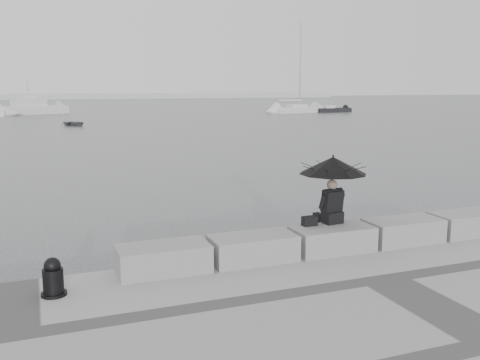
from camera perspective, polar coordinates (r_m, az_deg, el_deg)
name	(u,v)px	position (r m, az deg, el deg)	size (l,w,h in m)	color
ground	(320,268)	(11.38, 8.53, -9.29)	(360.00, 360.00, 0.00)	#3E4143
stone_block_far_left	(163,259)	(9.56, -8.18, -8.33)	(1.60, 0.80, 0.50)	gray
stone_block_left	(253,248)	(10.05, 1.38, -7.31)	(1.60, 0.80, 0.50)	gray
stone_block_centre	(332,239)	(10.78, 9.81, -6.24)	(1.60, 0.80, 0.50)	gray
stone_block_right	(403,231)	(11.72, 17.00, -5.22)	(1.60, 0.80, 0.50)	gray
stone_block_far_right	(467,224)	(12.82, 23.02, -4.29)	(1.60, 0.80, 0.50)	gray
seated_person	(333,172)	(10.83, 9.88, 0.84)	(1.36, 1.36, 1.39)	black
bag	(310,221)	(10.73, 7.43, -4.36)	(0.29, 0.17, 0.19)	black
mooring_bollard	(53,280)	(8.94, -19.31, -10.02)	(0.39, 0.39, 0.62)	black
distant_landmass	(22,96)	(163.87, -22.28, 8.25)	(180.00, 8.00, 2.80)	#AFB1B4
sailboat_right	(297,109)	(77.00, 6.08, 7.53)	(8.23, 3.90, 12.90)	silver
motor_cruiser	(35,107)	(78.10, -21.00, 7.24)	(8.81, 5.82, 4.50)	silver
small_motorboat	(333,110)	(79.78, 9.89, 7.38)	(5.78, 2.19, 1.10)	black
dinghy	(75,123)	(53.84, -17.22, 5.81)	(2.77, 1.17, 0.47)	slate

